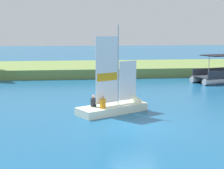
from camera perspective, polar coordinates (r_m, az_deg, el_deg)
name	(u,v)px	position (r m, az deg, el deg)	size (l,w,h in m)	color
ground_plane	(134,126)	(17.57, 3.73, -7.05)	(200.00, 200.00, 0.00)	#195684
shore_bank	(98,68)	(40.10, -2.36, 2.76)	(80.00, 11.12, 0.99)	olive
wooden_dock	(212,77)	(35.71, 16.61, 1.17)	(1.42, 4.49, 0.43)	brown
sailboat	(123,105)	(20.76, 1.88, -3.49)	(4.99, 3.68, 5.74)	silver
pontoon_boat	(224,75)	(34.18, 18.50, 1.50)	(6.79, 4.25, 2.65)	#B2B2B7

